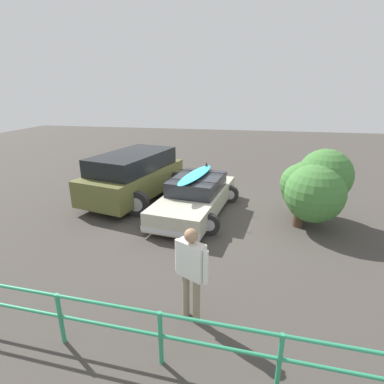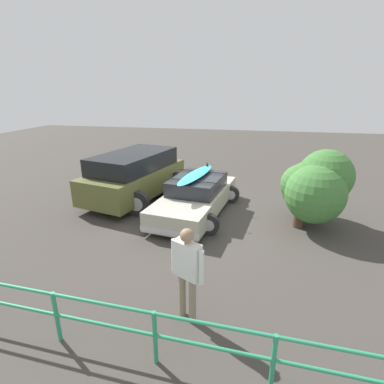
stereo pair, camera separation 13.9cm
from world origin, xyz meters
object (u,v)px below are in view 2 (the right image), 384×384
object	(u,v)px
suv_car	(135,175)
bush_near_left	(314,187)
person_bystander	(187,267)
sedan_car	(196,196)

from	to	relation	value
suv_car	bush_near_left	distance (m)	6.23
bush_near_left	suv_car	bearing A→B (deg)	-9.58
suv_car	person_bystander	xyz separation A→B (m)	(-3.31, 5.77, 0.15)
suv_car	person_bystander	size ratio (longest dim) A/B	2.62
sedan_car	bush_near_left	xyz separation A→B (m)	(-3.62, 0.15, 0.62)
person_bystander	bush_near_left	world-z (taller)	bush_near_left
suv_car	person_bystander	world-z (taller)	person_bystander
sedan_car	suv_car	xyz separation A→B (m)	(2.51, -0.88, 0.34)
suv_car	bush_near_left	bearing A→B (deg)	170.42
sedan_car	suv_car	bearing A→B (deg)	-19.35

